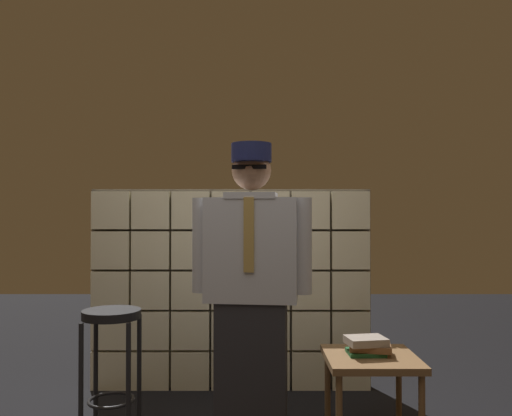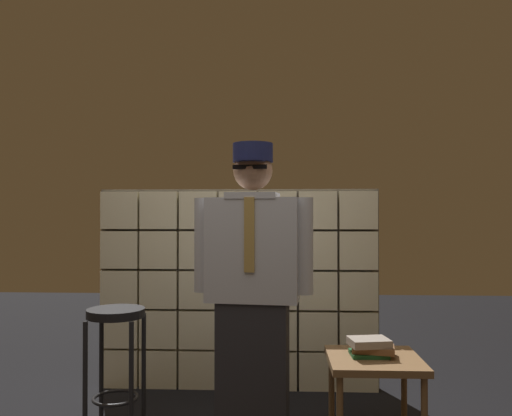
# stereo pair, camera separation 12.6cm
# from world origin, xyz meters

# --- Properties ---
(glass_block_wall) EXTENTS (2.12, 0.10, 1.52)m
(glass_block_wall) POSITION_xyz_m (-0.00, 1.39, 0.74)
(glass_block_wall) COLOR beige
(glass_block_wall) RESTS_ON ground
(standing_person) EXTENTS (0.68, 0.31, 1.71)m
(standing_person) POSITION_xyz_m (0.16, 0.40, 0.89)
(standing_person) COLOR #28282D
(standing_person) RESTS_ON ground
(bar_stool) EXTENTS (0.34, 0.34, 0.75)m
(bar_stool) POSITION_xyz_m (-0.66, 0.52, 0.56)
(bar_stool) COLOR black
(bar_stool) RESTS_ON ground
(side_table) EXTENTS (0.52, 0.52, 0.50)m
(side_table) POSITION_xyz_m (0.85, 0.47, 0.43)
(side_table) COLOR brown
(side_table) RESTS_ON ground
(book_stack) EXTENTS (0.28, 0.20, 0.10)m
(book_stack) POSITION_xyz_m (0.83, 0.48, 0.55)
(book_stack) COLOR #1E592D
(book_stack) RESTS_ON side_table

